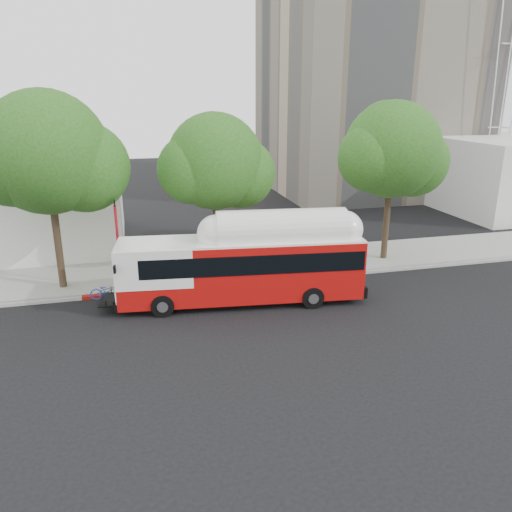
% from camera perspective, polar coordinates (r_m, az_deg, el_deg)
% --- Properties ---
extents(ground, '(120.00, 120.00, 0.00)m').
position_cam_1_polar(ground, '(22.50, 0.79, -6.75)').
color(ground, black).
rests_on(ground, ground).
extents(sidewalk, '(60.00, 5.00, 0.15)m').
position_cam_1_polar(sidewalk, '(28.35, -2.61, -1.26)').
color(sidewalk, gray).
rests_on(sidewalk, ground).
extents(curb_strip, '(60.00, 0.30, 0.15)m').
position_cam_1_polar(curb_strip, '(25.96, -1.44, -3.10)').
color(curb_strip, gray).
rests_on(curb_strip, ground).
extents(red_curb_segment, '(10.00, 0.32, 0.16)m').
position_cam_1_polar(red_curb_segment, '(25.51, -8.03, -3.66)').
color(red_curb_segment, maroon).
rests_on(red_curb_segment, ground).
extents(street_tree_left, '(6.67, 5.80, 9.74)m').
position_cam_1_polar(street_tree_left, '(25.64, -21.70, 10.46)').
color(street_tree_left, '#2D2116').
rests_on(street_tree_left, ground).
extents(street_tree_mid, '(5.75, 5.00, 8.62)m').
position_cam_1_polar(street_tree_mid, '(26.45, -3.87, 10.33)').
color(street_tree_mid, '#2D2116').
rests_on(street_tree_mid, ground).
extents(street_tree_right, '(6.21, 5.40, 9.18)m').
position_cam_1_polar(street_tree_right, '(29.71, 15.97, 11.21)').
color(street_tree_right, '#2D2116').
rests_on(street_tree_right, ground).
extents(apartment_tower, '(18.00, 18.00, 37.00)m').
position_cam_1_polar(apartment_tower, '(53.75, 13.05, 26.36)').
color(apartment_tower, tan).
rests_on(apartment_tower, ground).
extents(transit_bus, '(12.24, 3.67, 3.57)m').
position_cam_1_polar(transit_bus, '(23.25, -1.47, -1.48)').
color(transit_bus, '#AB0D0B').
rests_on(transit_bus, ground).
extents(signal_pole, '(0.13, 0.44, 4.66)m').
position_cam_1_polar(signal_pole, '(25.14, -15.46, 1.10)').
color(signal_pole, '#B3131D').
rests_on(signal_pole, ground).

